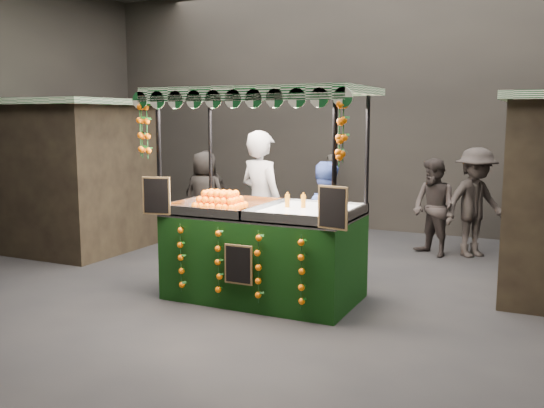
% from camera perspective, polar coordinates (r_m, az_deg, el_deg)
% --- Properties ---
extents(ground, '(12.00, 12.00, 0.00)m').
position_cam_1_polar(ground, '(8.11, -1.71, -8.22)').
color(ground, black).
rests_on(ground, ground).
extents(market_hall, '(12.10, 10.10, 5.05)m').
position_cam_1_polar(market_hall, '(7.85, -1.82, 16.17)').
color(market_hall, black).
rests_on(market_hall, ground).
extents(neighbour_stall_left, '(3.00, 2.20, 2.60)m').
position_cam_1_polar(neighbour_stall_left, '(11.27, -19.66, 2.72)').
color(neighbour_stall_left, black).
rests_on(neighbour_stall_left, ground).
extents(juice_stall, '(2.73, 1.61, 2.65)m').
position_cam_1_polar(juice_stall, '(7.58, -0.83, -2.99)').
color(juice_stall, black).
rests_on(juice_stall, ground).
extents(vendor_grey, '(0.90, 0.74, 2.11)m').
position_cam_1_polar(vendor_grey, '(8.66, -1.00, -0.01)').
color(vendor_grey, slate).
rests_on(vendor_grey, ground).
extents(vendor_blue, '(1.01, 0.92, 1.69)m').
position_cam_1_polar(vendor_blue, '(8.42, 4.88, -1.71)').
color(vendor_blue, navy).
rests_on(vendor_blue, ground).
extents(shopper_0, '(0.76, 0.57, 1.92)m').
position_cam_1_polar(shopper_0, '(11.62, -13.52, 1.39)').
color(shopper_0, black).
rests_on(shopper_0, ground).
extents(shopper_1, '(1.00, 0.96, 1.63)m').
position_cam_1_polar(shopper_1, '(10.32, 15.09, -0.32)').
color(shopper_1, '#292221').
rests_on(shopper_1, ground).
extents(shopper_2, '(1.02, 0.50, 1.68)m').
position_cam_1_polar(shopper_2, '(11.57, -6.16, 0.95)').
color(shopper_2, black).
rests_on(shopper_2, ground).
extents(shopper_3, '(1.28, 1.32, 1.81)m').
position_cam_1_polar(shopper_3, '(10.44, 18.70, 0.13)').
color(shopper_3, '#282220').
rests_on(shopper_3, ground).
extents(shopper_4, '(0.86, 0.59, 1.68)m').
position_cam_1_polar(shopper_4, '(11.26, -6.39, 0.74)').
color(shopper_4, '#2A2522').
rests_on(shopper_4, ground).
extents(shopper_6, '(0.50, 0.65, 1.58)m').
position_cam_1_polar(shopper_6, '(11.95, 5.55, 0.95)').
color(shopper_6, '#2B2723').
rests_on(shopper_6, ground).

